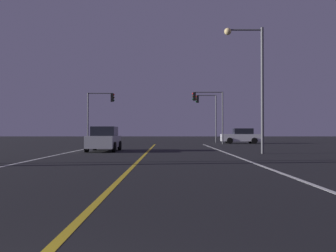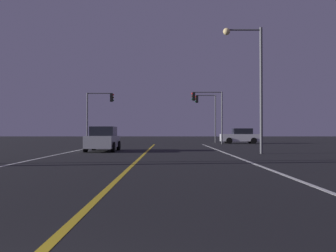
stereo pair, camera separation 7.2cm
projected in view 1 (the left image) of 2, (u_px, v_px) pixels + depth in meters
name	position (u px, v px, depth m)	size (l,w,h in m)	color
lane_edge_right	(248.00, 161.00, 17.39)	(0.16, 43.95, 0.01)	silver
lane_edge_left	(30.00, 161.00, 17.39)	(0.16, 43.95, 0.01)	silver
lane_center_divider	(139.00, 161.00, 17.39)	(0.16, 43.95, 0.01)	gold
car_oncoming	(104.00, 139.00, 25.77)	(2.02, 4.30, 1.70)	black
car_crossing_side	(241.00, 136.00, 41.96)	(4.30, 2.02, 1.70)	black
traffic_light_near_right	(208.00, 105.00, 39.92)	(3.34, 0.36, 5.62)	#4C4C51
traffic_light_near_left	(101.00, 106.00, 39.92)	(2.93, 0.36, 5.50)	#4C4C51
traffic_light_far_right	(207.00, 108.00, 45.42)	(2.56, 0.36, 5.81)	#4C4C51
street_lamp_right_far	(253.00, 73.00, 22.96)	(2.43, 0.44, 7.79)	#4C4C51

